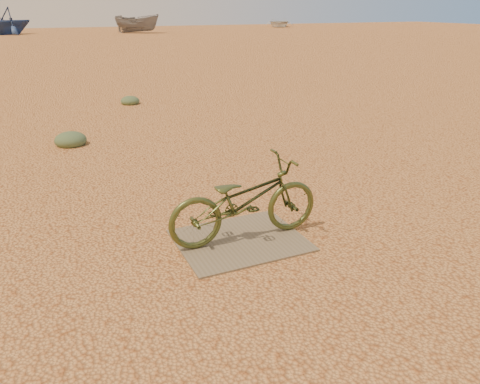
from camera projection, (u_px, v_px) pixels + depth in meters
name	position (u px, v px, depth m)	size (l,w,h in m)	color
ground	(239.00, 241.00, 5.41)	(120.00, 120.00, 0.00)	tan
plywood_board	(240.00, 240.00, 5.40)	(1.42, 1.17, 0.02)	#70634C
bicycle	(245.00, 200.00, 5.26)	(0.63, 1.80, 0.94)	#434F24
boat_far_left	(6.00, 21.00, 43.31)	(4.00, 4.63, 2.44)	navy
boat_mid_right	(137.00, 24.00, 45.81)	(1.71, 4.55, 1.76)	slate
boat_far_right	(279.00, 23.00, 58.96)	(3.58, 5.01, 1.04)	silver
kale_a	(71.00, 145.00, 9.14)	(0.61, 0.61, 0.33)	#566E48
kale_b	(130.00, 104.00, 12.93)	(0.51, 0.51, 0.28)	#566E48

